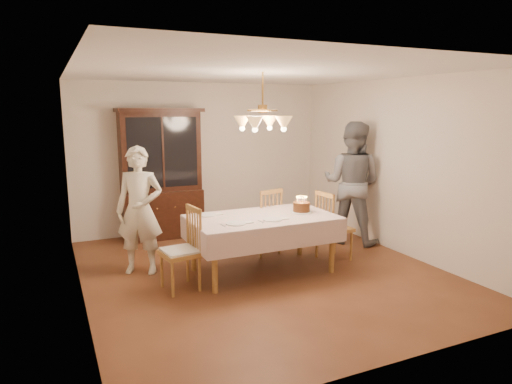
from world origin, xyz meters
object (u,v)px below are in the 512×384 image
china_hutch (161,176)px  elderly_woman (140,210)px  chair_far_side (264,225)px  birthday_cake (301,208)px  dining_table (262,222)px

china_hutch → elderly_woman: china_hutch is taller
chair_far_side → birthday_cake: 0.83m
dining_table → china_hutch: 2.42m
chair_far_side → birthday_cake: bearing=-71.5°
chair_far_side → elderly_woman: 1.86m
dining_table → birthday_cake: (0.59, -0.01, 0.14)m
elderly_woman → chair_far_side: bearing=28.9°
dining_table → chair_far_side: chair_far_side is taller
elderly_woman → birthday_cake: size_ratio=5.61×
dining_table → birthday_cake: bearing=-0.9°
elderly_woman → birthday_cake: bearing=9.8°
china_hutch → chair_far_side: 2.03m
dining_table → elderly_woman: (-1.47, 0.65, 0.16)m
chair_far_side → elderly_woman: elderly_woman is taller
dining_table → birthday_cake: 0.60m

